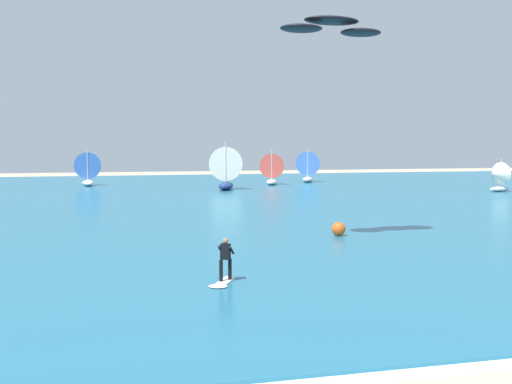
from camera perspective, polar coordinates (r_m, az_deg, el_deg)
ocean at (r=58.32m, az=-7.26°, el=-0.68°), size 160.00×90.00×0.10m
shoreline_foam at (r=16.52m, az=19.54°, el=-14.48°), size 101.17×1.93×0.01m
kitesurfer at (r=23.02m, az=-3.02°, el=-7.03°), size 1.42×1.99×1.67m
kite at (r=32.71m, az=7.11°, el=15.17°), size 5.80×2.38×0.86m
sailboat_heeled_over at (r=69.95m, az=-2.77°, el=2.32°), size 4.33×4.89×5.49m
sailboat_leading at (r=83.92m, az=4.96°, el=2.43°), size 3.75×4.21×4.71m
sailboat_mid_right at (r=79.06m, az=-15.59°, el=2.15°), size 3.52×4.10×4.69m
sailboat_trailing at (r=78.08m, az=1.56°, el=2.21°), size 3.55×3.97×4.47m
sailboat_mid_left at (r=71.26m, az=21.73°, el=1.35°), size 3.21×2.83×3.61m
marker_buoy at (r=34.85m, az=7.76°, el=-3.46°), size 0.79×0.79×0.79m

